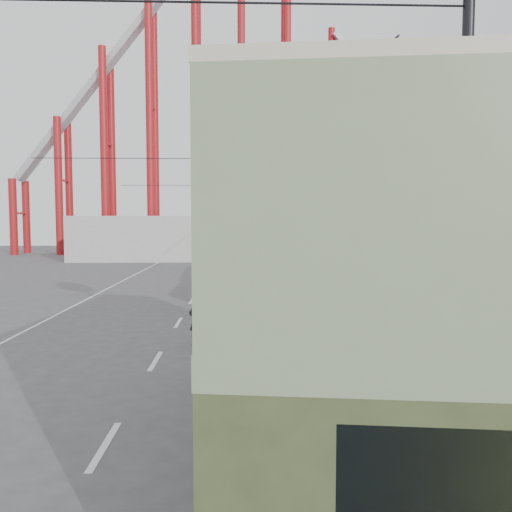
{
  "coord_description": "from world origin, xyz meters",
  "views": [
    {
      "loc": [
        1.67,
        -11.66,
        4.43
      ],
      "look_at": [
        2.36,
        8.83,
        3.0
      ],
      "focal_mm": 35.0,
      "sensor_mm": 36.0,
      "label": 1
    }
  ],
  "objects_px": {
    "single_decker_green": "(269,271)",
    "pedestrian": "(197,320)",
    "lamp_post_near": "(468,21)",
    "single_decker_cream": "(267,257)",
    "double_decker_bus": "(325,283)"
  },
  "relations": [
    {
      "from": "single_decker_green",
      "to": "pedestrian",
      "type": "height_order",
      "value": "single_decker_green"
    },
    {
      "from": "lamp_post_near",
      "to": "single_decker_cream",
      "type": "relative_size",
      "value": 0.96
    },
    {
      "from": "double_decker_bus",
      "to": "lamp_post_near",
      "type": "bearing_deg",
      "value": -9.09
    },
    {
      "from": "double_decker_bus",
      "to": "single_decker_green",
      "type": "distance_m",
      "value": 18.07
    },
    {
      "from": "lamp_post_near",
      "to": "single_decker_green",
      "type": "bearing_deg",
      "value": 97.06
    },
    {
      "from": "single_decker_green",
      "to": "single_decker_cream",
      "type": "relative_size",
      "value": 0.95
    },
    {
      "from": "double_decker_bus",
      "to": "single_decker_cream",
      "type": "relative_size",
      "value": 0.99
    },
    {
      "from": "lamp_post_near",
      "to": "single_decker_green",
      "type": "xyz_separation_m",
      "value": [
        -2.31,
        18.67,
        -6.16
      ]
    },
    {
      "from": "lamp_post_near",
      "to": "double_decker_bus",
      "type": "bearing_deg",
      "value": 163.82
    },
    {
      "from": "double_decker_bus",
      "to": "pedestrian",
      "type": "relative_size",
      "value": 6.14
    },
    {
      "from": "single_decker_cream",
      "to": "double_decker_bus",
      "type": "bearing_deg",
      "value": -93.04
    },
    {
      "from": "double_decker_bus",
      "to": "single_decker_cream",
      "type": "xyz_separation_m",
      "value": [
        0.27,
        25.0,
        -1.31
      ]
    },
    {
      "from": "lamp_post_near",
      "to": "single_decker_cream",
      "type": "bearing_deg",
      "value": 94.52
    },
    {
      "from": "lamp_post_near",
      "to": "double_decker_bus",
      "type": "height_order",
      "value": "lamp_post_near"
    },
    {
      "from": "lamp_post_near",
      "to": "single_decker_cream",
      "type": "height_order",
      "value": "lamp_post_near"
    }
  ]
}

